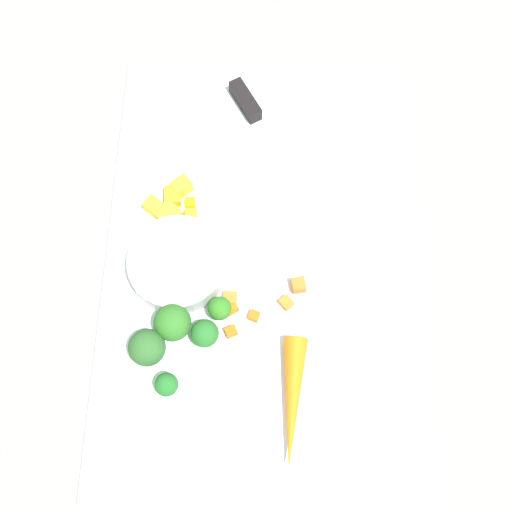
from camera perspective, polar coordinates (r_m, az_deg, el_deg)
The scene contains 22 objects.
ground_plane at distance 0.76m, azimuth 0.00°, elevation -0.60°, with size 4.00×4.00×0.00m, color gray.
cutting_board at distance 0.75m, azimuth 0.00°, elevation -0.44°, with size 0.54×0.34×0.01m, color white.
prep_bowl at distance 0.73m, azimuth -6.82°, elevation -0.77°, with size 0.11×0.11×0.03m, color silver.
chef_knife at distance 0.80m, azimuth 1.78°, elevation 9.17°, with size 0.28×0.18×0.02m.
whole_carrot at distance 0.69m, azimuth 3.19°, elevation -12.62°, with size 0.03×0.03×0.13m, color orange.
carrot_dice_0 at distance 0.72m, azimuth -2.25°, elevation -3.71°, with size 0.01×0.01×0.01m, color orange.
carrot_dice_1 at distance 0.71m, azimuth -2.18°, elevation -6.59°, with size 0.01×0.01×0.01m, color orange.
carrot_dice_2 at distance 0.72m, azimuth -2.17°, elevation -4.60°, with size 0.01×0.01×0.01m, color orange.
carrot_dice_3 at distance 0.72m, azimuth 2.66°, elevation -4.09°, with size 0.01×0.01×0.01m, color orange.
carrot_dice_4 at distance 0.73m, azimuth 3.72°, elevation -2.55°, with size 0.01×0.01×0.02m, color orange.
carrot_dice_5 at distance 0.72m, azimuth -0.26°, elevation -5.23°, with size 0.01×0.01×0.01m, color orange.
pepper_dice_0 at distance 0.77m, azimuth -7.23°, elevation 5.15°, with size 0.02×0.02×0.02m, color yellow.
pepper_dice_1 at distance 0.76m, azimuth -5.66°, elevation 3.56°, with size 0.01×0.01×0.01m, color yellow.
pepper_dice_2 at distance 0.76m, azimuth -7.58°, elevation 3.50°, with size 0.02×0.02×0.02m, color yellow.
pepper_dice_3 at distance 0.77m, azimuth -5.71°, elevation 4.58°, with size 0.01×0.01×0.01m, color yellow.
pepper_dice_4 at distance 0.78m, azimuth -6.47°, elevation 6.02°, with size 0.02×0.02×0.02m, color yellow.
pepper_dice_5 at distance 0.77m, azimuth -8.84°, elevation 4.22°, with size 0.02×0.02×0.02m, color yellow.
broccoli_floret_0 at distance 0.70m, azimuth -9.45°, elevation -7.86°, with size 0.04×0.04×0.04m.
broccoli_floret_1 at distance 0.69m, azimuth -7.79°, elevation -11.02°, with size 0.02×0.02×0.03m.
broccoli_floret_2 at distance 0.70m, azimuth -4.48°, elevation -6.72°, with size 0.03×0.03×0.03m.
broccoli_floret_3 at distance 0.71m, azimuth -3.17°, elevation -4.57°, with size 0.03×0.03×0.03m.
broccoli_floret_4 at distance 0.70m, azimuth -7.27°, elevation -5.77°, with size 0.04×0.04×0.04m.
Camera 1 is at (-0.26, -0.01, 0.71)m, focal length 46.03 mm.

